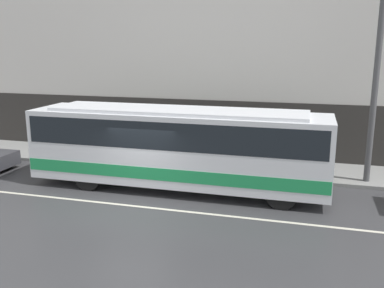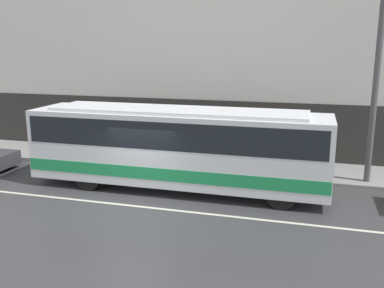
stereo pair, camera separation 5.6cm
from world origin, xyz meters
name	(u,v)px [view 1 (the left image)]	position (x,y,z in m)	size (l,w,h in m)	color
ground_plane	(132,206)	(0.00, 0.00, 0.00)	(60.00, 60.00, 0.00)	#38383A
sidewalk	(180,162)	(0.00, 5.56, 0.07)	(60.00, 3.11, 0.14)	gray
building_facade	(190,36)	(0.00, 7.26, 5.75)	(60.00, 0.35, 11.91)	silver
lane_stripe	(132,206)	(0.00, 0.00, 0.00)	(54.00, 0.14, 0.01)	beige
transit_bus	(177,144)	(0.94, 2.18, 1.73)	(11.18, 2.51, 3.07)	silver
utility_pole_near	(376,76)	(7.97, 4.65, 4.26)	(0.23, 0.23, 8.23)	#4C4C4F
pedestrian_waiting	(227,152)	(2.37, 4.71, 0.93)	(0.36, 0.36, 1.70)	navy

